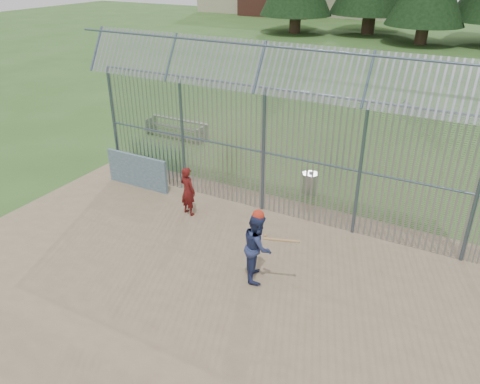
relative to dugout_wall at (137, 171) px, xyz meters
The scene contains 10 objects.
ground 5.47m from the dugout_wall, 32.23° to the right, with size 120.00×120.00×0.00m, color #2D511E.
dirt_infield 5.75m from the dugout_wall, 36.47° to the right, with size 14.00×10.00×0.02m, color #756047.
dugout_wall is the anchor object (origin of this frame).
batter 6.64m from the dugout_wall, 23.87° to the right, with size 0.89×0.69×1.82m, color navy.
onlooker 2.80m from the dugout_wall, 16.34° to the right, with size 0.58×0.38×1.60m, color maroon.
bg_kid_seated 15.22m from the dugout_wall, 64.34° to the left, with size 0.47×0.19×0.80m, color slate.
batting_gear 6.85m from the dugout_wall, 23.64° to the right, with size 1.26×0.46×0.63m.
trash_can 6.05m from the dugout_wall, 23.80° to the left, with size 0.56×0.56×0.82m.
bleacher 5.21m from the dugout_wall, 110.46° to the left, with size 3.00×0.95×0.72m.
backstop_fence 6.66m from the dugout_wall, ahead, with size 20.09×0.81×5.30m.
Camera 1 is at (5.73, -8.56, 7.40)m, focal length 35.00 mm.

